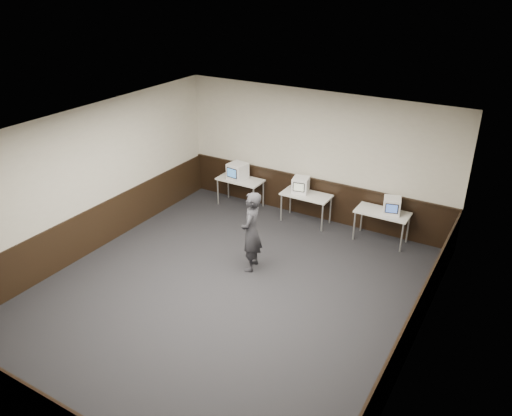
{
  "coord_description": "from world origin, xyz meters",
  "views": [
    {
      "loc": [
        4.55,
        -6.54,
        5.72
      ],
      "look_at": [
        -0.24,
        1.6,
        1.15
      ],
      "focal_mm": 35.0,
      "sensor_mm": 36.0,
      "label": 1
    }
  ],
  "objects": [
    {
      "name": "right_wall",
      "position": [
        3.5,
        0.0,
        1.6
      ],
      "size": [
        0.0,
        8.0,
        8.0
      ],
      "primitive_type": "plane",
      "rotation": [
        1.57,
        0.0,
        -1.57
      ],
      "color": "#BCB5A5",
      "rests_on": "ground"
    },
    {
      "name": "desk_left",
      "position": [
        -1.9,
        3.6,
        0.68
      ],
      "size": [
        1.2,
        0.6,
        0.75
      ],
      "color": "silver",
      "rests_on": "ground"
    },
    {
      "name": "wainscot_left",
      "position": [
        -3.48,
        0.0,
        0.5
      ],
      "size": [
        0.04,
        7.98,
        1.0
      ],
      "primitive_type": "cube",
      "color": "black",
      "rests_on": "left_wall"
    },
    {
      "name": "floor",
      "position": [
        0.0,
        0.0,
        0.0
      ],
      "size": [
        8.0,
        8.0,
        0.0
      ],
      "primitive_type": "plane",
      "color": "black",
      "rests_on": "ground"
    },
    {
      "name": "emac_left",
      "position": [
        -1.96,
        3.57,
        0.97
      ],
      "size": [
        0.49,
        0.51,
        0.43
      ],
      "rotation": [
        0.0,
        0.0,
        -0.13
      ],
      "color": "white",
      "rests_on": "desk_left"
    },
    {
      "name": "left_wall",
      "position": [
        -3.5,
        0.0,
        1.6
      ],
      "size": [
        0.0,
        8.0,
        8.0
      ],
      "primitive_type": "plane",
      "rotation": [
        1.57,
        0.0,
        1.57
      ],
      "color": "#BCB5A5",
      "rests_on": "ground"
    },
    {
      "name": "emac_center",
      "position": [
        -0.18,
        3.64,
        0.94
      ],
      "size": [
        0.46,
        0.47,
        0.38
      ],
      "rotation": [
        0.0,
        0.0,
        0.21
      ],
      "color": "white",
      "rests_on": "desk_center"
    },
    {
      "name": "person",
      "position": [
        -0.06,
        1.1,
        0.86
      ],
      "size": [
        0.56,
        0.71,
        1.73
      ],
      "primitive_type": "imported",
      "rotation": [
        0.0,
        0.0,
        -1.32
      ],
      "color": "#27272C",
      "rests_on": "ground"
    },
    {
      "name": "back_wall",
      "position": [
        0.0,
        4.0,
        1.6
      ],
      "size": [
        7.0,
        0.0,
        7.0
      ],
      "primitive_type": "plane",
      "rotation": [
        1.57,
        0.0,
        0.0
      ],
      "color": "#BCB5A5",
      "rests_on": "ground"
    },
    {
      "name": "front_wall",
      "position": [
        0.0,
        -4.0,
        1.6
      ],
      "size": [
        7.0,
        0.0,
        7.0
      ],
      "primitive_type": "plane",
      "rotation": [
        -1.57,
        0.0,
        0.0
      ],
      "color": "#BCB5A5",
      "rests_on": "ground"
    },
    {
      "name": "emac_right",
      "position": [
        2.08,
        3.62,
        0.94
      ],
      "size": [
        0.46,
        0.48,
        0.37
      ],
      "rotation": [
        0.0,
        0.0,
        0.27
      ],
      "color": "white",
      "rests_on": "desk_right"
    },
    {
      "name": "desk_right",
      "position": [
        1.9,
        3.6,
        0.68
      ],
      "size": [
        1.2,
        0.6,
        0.75
      ],
      "color": "silver",
      "rests_on": "ground"
    },
    {
      "name": "desk_center",
      "position": [
        0.0,
        3.6,
        0.68
      ],
      "size": [
        1.2,
        0.6,
        0.75
      ],
      "color": "silver",
      "rests_on": "ground"
    },
    {
      "name": "wainscot_back",
      "position": [
        0.0,
        3.98,
        0.5
      ],
      "size": [
        6.98,
        0.04,
        1.0
      ],
      "primitive_type": "cube",
      "color": "black",
      "rests_on": "back_wall"
    },
    {
      "name": "wainscot_right",
      "position": [
        3.48,
        0.0,
        0.5
      ],
      "size": [
        0.04,
        7.98,
        1.0
      ],
      "primitive_type": "cube",
      "color": "black",
      "rests_on": "right_wall"
    },
    {
      "name": "ceiling",
      "position": [
        0.0,
        0.0,
        3.2
      ],
      "size": [
        8.0,
        8.0,
        0.0
      ],
      "primitive_type": "plane",
      "rotation": [
        3.14,
        0.0,
        0.0
      ],
      "color": "white",
      "rests_on": "back_wall"
    },
    {
      "name": "wainscot_rail",
      "position": [
        0.0,
        3.96,
        1.02
      ],
      "size": [
        6.98,
        0.06,
        0.04
      ],
      "primitive_type": "cube",
      "color": "black",
      "rests_on": "wainscot_back"
    }
  ]
}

